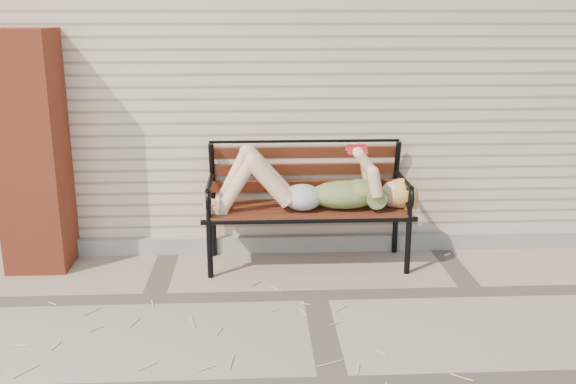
{
  "coord_description": "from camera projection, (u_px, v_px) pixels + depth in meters",
  "views": [
    {
      "loc": [
        -0.44,
        -4.56,
        2.11
      ],
      "look_at": [
        -0.19,
        0.41,
        0.72
      ],
      "focal_mm": 40.0,
      "sensor_mm": 36.0,
      "label": 1
    }
  ],
  "objects": [
    {
      "name": "brick_pillar",
      "position": [
        32.0,
        152.0,
        5.32
      ],
      "size": [
        0.5,
        0.5,
        2.0
      ],
      "primitive_type": "cube",
      "color": "#A73F25",
      "rests_on": "ground"
    },
    {
      "name": "foundation_strip",
      "position": [
        306.0,
        243.0,
        5.89
      ],
      "size": [
        8.0,
        0.1,
        0.15
      ],
      "primitive_type": "cube",
      "color": "gray",
      "rests_on": "ground"
    },
    {
      "name": "garden_bench",
      "position": [
        307.0,
        186.0,
        5.53
      ],
      "size": [
        1.86,
        0.74,
        1.21
      ],
      "color": "black",
      "rests_on": "ground"
    },
    {
      "name": "straw_scatter",
      "position": [
        267.0,
        322.0,
        4.53
      ],
      "size": [
        2.76,
        1.67,
        0.01
      ],
      "color": "#DDC16B",
      "rests_on": "ground"
    },
    {
      "name": "ground",
      "position": [
        315.0,
        295.0,
        4.97
      ],
      "size": [
        80.0,
        80.0,
        0.0
      ],
      "primitive_type": "plane",
      "color": "gray",
      "rests_on": "ground"
    },
    {
      "name": "house_wall",
      "position": [
        293.0,
        68.0,
        7.46
      ],
      "size": [
        8.0,
        4.0,
        3.0
      ],
      "primitive_type": "cube",
      "color": "beige",
      "rests_on": "ground"
    },
    {
      "name": "reading_woman",
      "position": [
        310.0,
        185.0,
        5.37
      ],
      "size": [
        1.76,
        0.4,
        0.55
      ],
      "color": "#0A3C47",
      "rests_on": "ground"
    }
  ]
}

